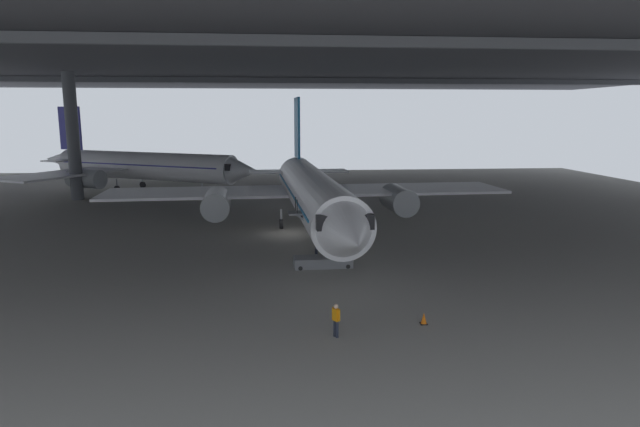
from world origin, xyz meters
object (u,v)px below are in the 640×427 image
(boarding_stairs, at_px, (322,256))
(traffic_cone_orange, at_px, (424,318))
(airplane_distant, at_px, (141,166))
(crew_worker_by_stairs, at_px, (316,242))
(airplane_main, at_px, (312,193))
(crew_worker_near_nose, at_px, (336,318))

(boarding_stairs, bearing_deg, traffic_cone_orange, -69.50)
(boarding_stairs, distance_m, airplane_distant, 45.18)
(crew_worker_by_stairs, relative_size, traffic_cone_orange, 2.75)
(airplane_distant, height_order, traffic_cone_orange, airplane_distant)
(airplane_main, distance_m, traffic_cone_orange, 22.30)
(boarding_stairs, height_order, crew_worker_by_stairs, boarding_stairs)
(traffic_cone_orange, bearing_deg, boarding_stairs, 110.50)
(airplane_distant, xyz_separation_m, traffic_cone_orange, (24.98, -50.82, -3.16))
(airplane_distant, distance_m, traffic_cone_orange, 56.72)
(airplane_main, xyz_separation_m, crew_worker_near_nose, (-0.69, -22.91, -2.66))
(airplane_distant, bearing_deg, boarding_stairs, -62.37)
(airplane_main, xyz_separation_m, traffic_cone_orange, (3.87, -21.71, -3.29))
(crew_worker_near_nose, relative_size, crew_worker_by_stairs, 0.98)
(airplane_main, bearing_deg, crew_worker_near_nose, -91.73)
(crew_worker_near_nose, distance_m, airplane_distant, 55.94)
(crew_worker_by_stairs, bearing_deg, airplane_main, 87.85)
(airplane_main, height_order, airplane_distant, airplane_main)
(airplane_distant, bearing_deg, crew_worker_by_stairs, -60.25)
(crew_worker_near_nose, distance_m, crew_worker_by_stairs, 15.57)
(crew_worker_near_nose, bearing_deg, boarding_stairs, 87.62)
(airplane_main, bearing_deg, crew_worker_by_stairs, -92.15)
(crew_worker_by_stairs, height_order, traffic_cone_orange, crew_worker_by_stairs)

